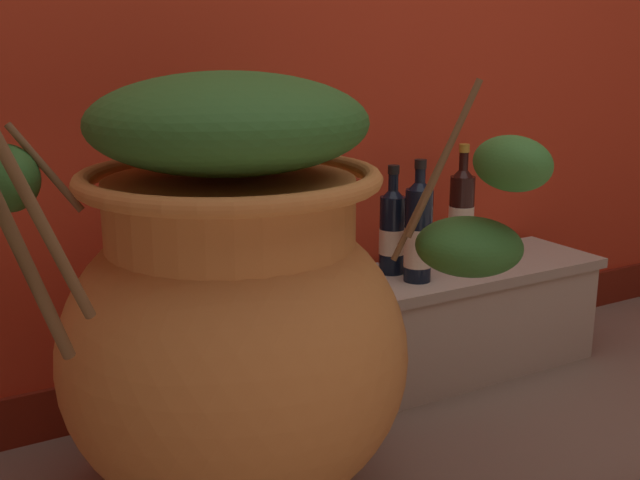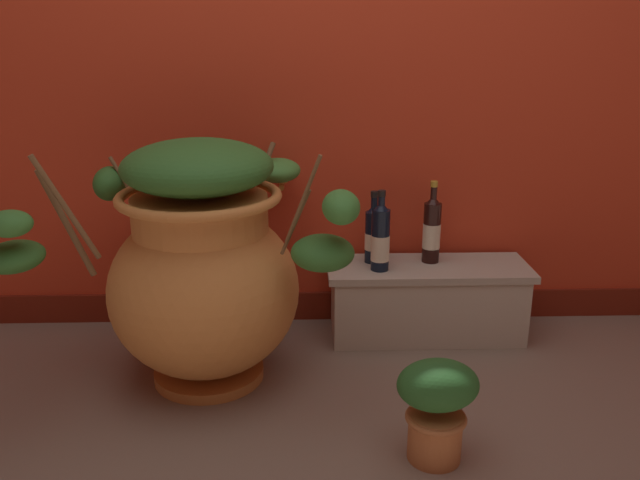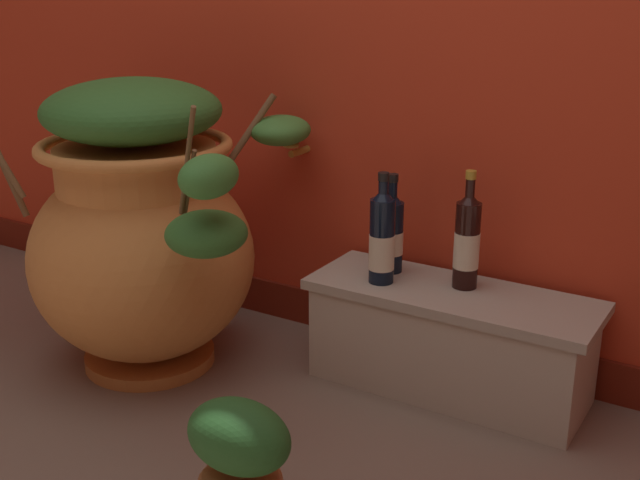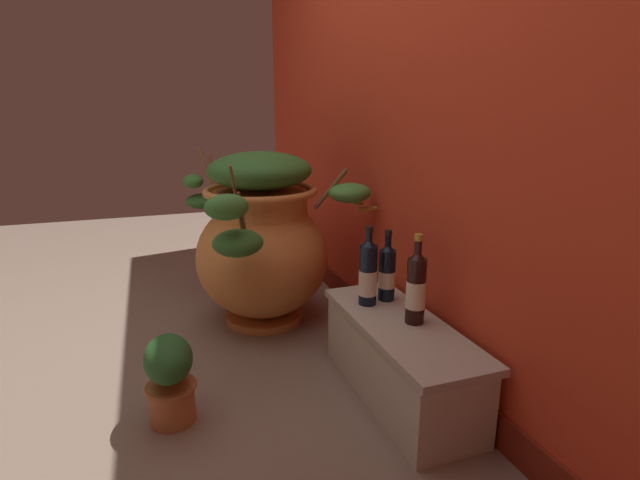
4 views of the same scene
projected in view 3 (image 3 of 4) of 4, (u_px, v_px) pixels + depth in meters
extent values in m
cube|color=maroon|center=(348.00, 316.00, 2.82)|extent=(4.40, 0.02, 0.13)
cylinder|color=#B28433|center=(299.00, 152.00, 2.68)|extent=(0.02, 0.10, 0.02)
torus|color=#B28433|center=(291.00, 145.00, 2.63)|extent=(0.06, 0.06, 0.01)
cylinder|color=#CC7F3D|center=(150.00, 356.00, 2.64)|extent=(0.42, 0.42, 0.04)
ellipsoid|color=#CC7F3D|center=(143.00, 259.00, 2.53)|extent=(0.70, 0.70, 0.64)
cylinder|color=#CC7F3D|center=(136.00, 168.00, 2.43)|extent=(0.49, 0.49, 0.14)
torus|color=#CC7F3D|center=(135.00, 146.00, 2.41)|extent=(0.59, 0.59, 0.04)
cylinder|color=brown|center=(188.00, 190.00, 2.13)|extent=(0.11, 0.06, 0.24)
ellipsoid|color=#2D6628|center=(206.00, 234.00, 2.08)|extent=(0.21, 0.22, 0.12)
cylinder|color=brown|center=(104.00, 121.00, 2.70)|extent=(0.12, 0.08, 0.18)
ellipsoid|color=#2D6628|center=(99.00, 123.00, 2.76)|extent=(0.12, 0.18, 0.13)
cylinder|color=brown|center=(187.00, 162.00, 2.07)|extent=(0.13, 0.07, 0.31)
ellipsoid|color=#387A33|center=(209.00, 176.00, 1.96)|extent=(0.12, 0.18, 0.11)
cylinder|color=brown|center=(252.00, 128.00, 2.55)|extent=(0.11, 0.16, 0.22)
ellipsoid|color=#428438|center=(280.00, 130.00, 2.59)|extent=(0.19, 0.21, 0.10)
cylinder|color=brown|center=(0.00, 157.00, 2.50)|extent=(0.15, 0.07, 0.39)
ellipsoid|color=#2D6628|center=(132.00, 111.00, 2.38)|extent=(0.53, 0.53, 0.19)
cube|color=beige|center=(450.00, 340.00, 2.42)|extent=(0.81, 0.30, 0.32)
cube|color=#AEA592|center=(452.00, 295.00, 2.37)|extent=(0.86, 0.32, 0.03)
cylinder|color=black|center=(467.00, 246.00, 2.36)|extent=(0.07, 0.07, 0.26)
cone|color=black|center=(470.00, 199.00, 2.31)|extent=(0.07, 0.07, 0.04)
cylinder|color=black|center=(470.00, 187.00, 2.30)|extent=(0.03, 0.03, 0.10)
cylinder|color=#B7932D|center=(471.00, 175.00, 2.29)|extent=(0.03, 0.03, 0.02)
cylinder|color=beige|center=(466.00, 250.00, 2.36)|extent=(0.08, 0.08, 0.11)
cylinder|color=black|center=(382.00, 241.00, 2.40)|extent=(0.08, 0.08, 0.26)
cone|color=black|center=(383.00, 195.00, 2.35)|extent=(0.08, 0.08, 0.04)
cylinder|color=black|center=(383.00, 186.00, 2.34)|extent=(0.03, 0.03, 0.08)
cylinder|color=black|center=(384.00, 177.00, 2.33)|extent=(0.03, 0.03, 0.02)
cylinder|color=beige|center=(382.00, 252.00, 2.41)|extent=(0.08, 0.08, 0.11)
cylinder|color=black|center=(391.00, 237.00, 2.49)|extent=(0.07, 0.07, 0.22)
cone|color=black|center=(392.00, 199.00, 2.45)|extent=(0.07, 0.07, 0.04)
cylinder|color=black|center=(393.00, 188.00, 2.44)|extent=(0.03, 0.03, 0.09)
cylinder|color=black|center=(393.00, 178.00, 2.43)|extent=(0.03, 0.03, 0.02)
cylinder|color=beige|center=(391.00, 242.00, 2.50)|extent=(0.07, 0.07, 0.07)
torus|color=#A45D33|center=(240.00, 480.00, 1.79)|extent=(0.19, 0.19, 0.02)
ellipsoid|color=#235623|center=(239.00, 436.00, 1.75)|extent=(0.25, 0.17, 0.16)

